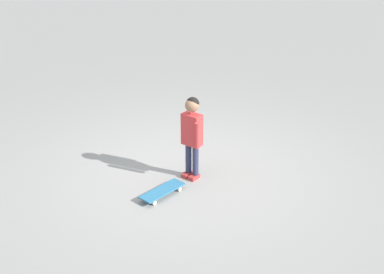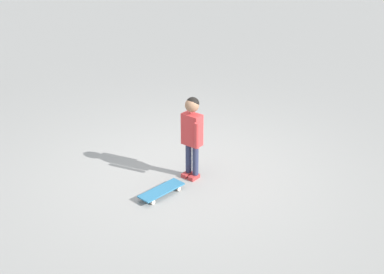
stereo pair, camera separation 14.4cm
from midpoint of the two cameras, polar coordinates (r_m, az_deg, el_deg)
The scene contains 3 objects.
ground_plane at distance 6.44m, azimuth -1.60°, elevation -3.97°, with size 50.00×50.00×0.00m, color gray.
child_person at distance 6.03m, azimuth -0.69°, elevation 0.91°, with size 0.29×0.32×1.06m.
skateboard at distance 5.92m, azimuth -4.09°, elevation -6.16°, with size 0.62×0.37×0.07m.
Camera 1 is at (5.12, 2.38, 3.10)m, focal length 46.78 mm.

